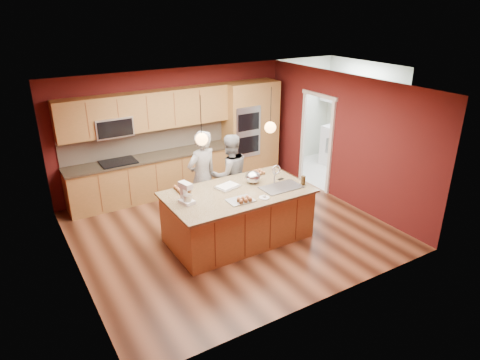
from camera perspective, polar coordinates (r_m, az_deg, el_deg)
floor at (r=8.21m, az=-1.36°, el=-6.60°), size 5.50×5.50×0.00m
ceiling at (r=7.27m, az=-1.56°, el=12.28°), size 5.50×5.50×0.00m
wall_back at (r=9.78m, az=-8.82°, el=6.63°), size 5.50×0.00×5.50m
wall_front at (r=5.79m, az=11.02°, el=-5.22°), size 5.50×0.00×5.50m
wall_left at (r=6.81m, az=-21.96°, el=-2.10°), size 0.00×5.00×5.00m
wall_right at (r=9.24m, az=13.57°, el=5.30°), size 0.00×5.00×5.00m
cabinet_run at (r=9.44m, az=-11.88°, el=3.48°), size 3.74×0.64×2.30m
oven_column at (r=10.39m, az=1.38°, el=6.71°), size 1.30×0.62×2.30m
doorway_trim at (r=9.87m, az=10.12°, el=4.87°), size 0.08×1.11×2.20m
laundry_room at (r=11.02m, az=15.58°, el=11.11°), size 2.60×2.70×2.70m
pendant_left at (r=6.83m, az=-5.13°, el=5.47°), size 0.20×0.20×0.80m
pendant_right at (r=7.48m, az=4.06°, el=7.04°), size 0.20×0.20×0.80m
island at (r=7.70m, az=-0.19°, el=-4.63°), size 2.55×1.42×1.32m
person_left at (r=8.20m, az=-5.06°, el=0.39°), size 0.75×0.58×1.83m
person_right at (r=8.49m, az=-1.36°, el=0.69°), size 0.86×0.70×1.67m
stand_mixer at (r=7.07m, az=-7.21°, el=-1.91°), size 0.24×0.30×0.36m
sheet_cake at (r=7.64m, az=-1.65°, el=-0.88°), size 0.48×0.40×0.05m
cooling_rack at (r=7.15m, az=0.05°, el=-2.73°), size 0.44×0.31×0.02m
mixing_bowl at (r=7.81m, az=1.73°, el=0.38°), size 0.28×0.28×0.24m
plate at (r=7.26m, az=3.25°, el=-2.36°), size 0.18×0.18×0.01m
tumbler at (r=7.83m, az=8.41°, el=-0.06°), size 0.08×0.08×0.16m
phone at (r=8.04m, az=5.46°, el=0.13°), size 0.12×0.08×0.01m
cupcakes_left at (r=7.58m, az=-7.71°, el=-1.17°), size 0.25×0.33×0.07m
cupcakes_rack at (r=7.07m, az=0.59°, el=-2.60°), size 0.26×0.17×0.08m
cupcakes_right at (r=8.25m, az=2.44°, el=1.03°), size 0.22×0.22×0.07m
washer at (r=11.12m, az=15.27°, el=3.32°), size 0.70×0.72×0.95m
dryer at (r=11.53m, az=12.86°, el=4.49°), size 0.73×0.75×1.04m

